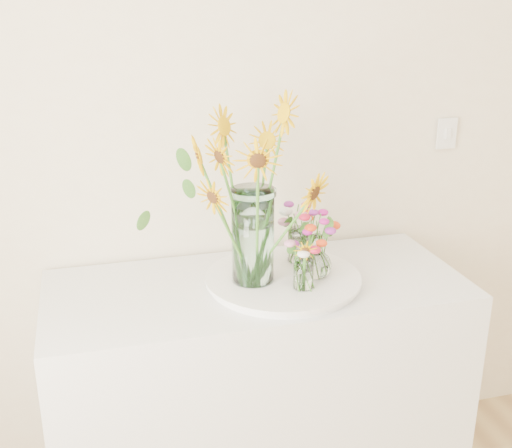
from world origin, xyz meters
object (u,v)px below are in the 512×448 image
mason_jar (253,236)px  small_vase_a (303,273)px  tray (283,281)px  small_vase_b (316,256)px  small_vase_c (298,246)px  counter (257,397)px

mason_jar → small_vase_a: 0.20m
tray → mason_jar: size_ratio=1.56×
small_vase_a → small_vase_b: small_vase_b is taller
mason_jar → small_vase_b: (0.21, -0.02, -0.08)m
tray → small_vase_c: size_ratio=3.95×
tray → small_vase_a: (0.03, -0.10, 0.07)m
tray → small_vase_b: bearing=-13.7°
small_vase_a → small_vase_c: size_ratio=0.88×
small_vase_a → counter: bearing=131.0°
small_vase_a → small_vase_c: 0.22m
tray → small_vase_a: 0.13m
counter → small_vase_b: size_ratio=9.39×
small_vase_a → small_vase_b: 0.11m
tray → mason_jar: 0.20m
tray → mason_jar: (-0.10, -0.00, 0.17)m
tray → small_vase_b: small_vase_b is taller
counter → mason_jar: (-0.02, -0.03, 0.63)m
small_vase_a → small_vase_b: size_ratio=0.74×
small_vase_b → small_vase_c: bearing=97.1°
small_vase_b → counter: bearing=163.5°
tray → small_vase_c: small_vase_c is taller
mason_jar → small_vase_b: 0.23m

